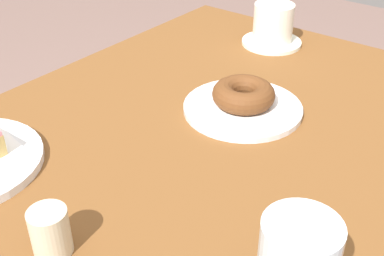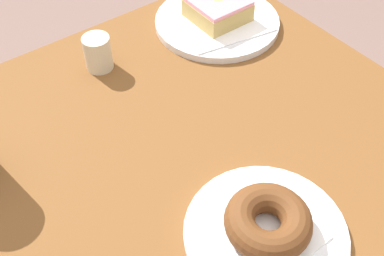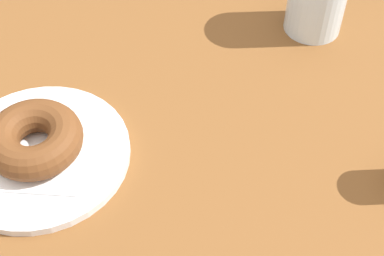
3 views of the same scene
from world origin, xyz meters
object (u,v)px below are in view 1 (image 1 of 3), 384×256
(coffee_cup, at_px, (273,26))
(sugar_jar, at_px, (50,232))
(plate_chocolate_ring, at_px, (243,108))
(donut_chocolate_ring, at_px, (244,94))

(coffee_cup, relative_size, sugar_jar, 2.18)
(plate_chocolate_ring, xyz_separation_m, sugar_jar, (0.42, 0.00, 0.03))
(plate_chocolate_ring, bearing_deg, coffee_cup, -159.08)
(coffee_cup, distance_m, sugar_jar, 0.72)
(plate_chocolate_ring, relative_size, sugar_jar, 3.40)
(sugar_jar, bearing_deg, plate_chocolate_ring, -179.65)
(plate_chocolate_ring, height_order, sugar_jar, sugar_jar)
(sugar_jar, bearing_deg, coffee_cup, -170.86)
(donut_chocolate_ring, height_order, sugar_jar, sugar_jar)
(donut_chocolate_ring, height_order, coffee_cup, coffee_cup)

